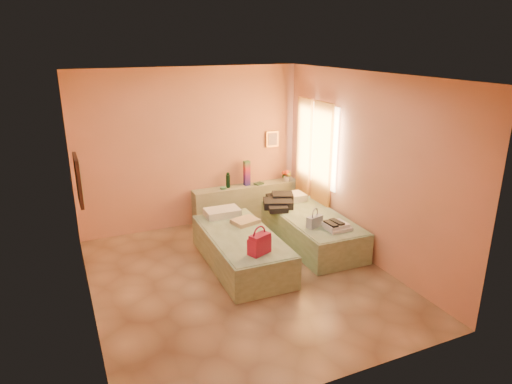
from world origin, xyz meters
TOP-DOWN VIEW (x-y plane):
  - ground at (0.00, 0.00)m, footprint 4.50×4.50m
  - room_walls at (0.21, 0.57)m, footprint 4.02×4.51m
  - headboard_ledge at (0.98, 2.10)m, footprint 2.05×0.30m
  - bed_left at (0.16, 0.40)m, footprint 0.95×2.02m
  - bed_right at (1.50, 0.60)m, footprint 0.95×2.02m
  - water_bottle at (0.62, 2.12)m, footprint 0.08×0.08m
  - rainbow_box at (0.99, 2.11)m, footprint 0.11×0.11m
  - small_dish at (0.51, 2.08)m, footprint 0.15×0.15m
  - green_book at (1.20, 2.06)m, footprint 0.19×0.17m
  - flower_vase at (1.78, 2.04)m, footprint 0.26×0.26m
  - magenta_handbag at (0.14, -0.28)m, footprint 0.34×0.27m
  - khaki_garment at (0.38, 0.76)m, footprint 0.44×0.39m
  - clothes_pile at (1.22, 1.20)m, footprint 0.65×0.65m
  - blue_handbag at (1.29, 0.20)m, footprint 0.29×0.19m
  - towel_stack at (1.55, -0.04)m, footprint 0.36×0.31m
  - sandal_pair at (1.49, -0.03)m, footprint 0.21×0.27m

SIDE VIEW (x-z plane):
  - ground at x=0.00m, z-range 0.00..0.00m
  - bed_left at x=0.16m, z-range 0.00..0.50m
  - bed_right at x=1.50m, z-range 0.00..0.50m
  - headboard_ledge at x=0.98m, z-range 0.00..0.65m
  - khaki_garment at x=0.38m, z-range 0.50..0.57m
  - towel_stack at x=1.55m, z-range 0.50..0.60m
  - clothes_pile at x=1.22m, z-range 0.50..0.66m
  - blue_handbag at x=1.29m, z-range 0.50..0.67m
  - sandal_pair at x=1.49m, z-range 0.60..0.63m
  - magenta_handbag at x=0.14m, z-range 0.50..0.78m
  - green_book at x=1.20m, z-range 0.65..0.68m
  - small_dish at x=0.51m, z-range 0.65..0.68m
  - flower_vase at x=1.78m, z-range 0.65..0.91m
  - water_bottle at x=0.62m, z-range 0.65..0.92m
  - rainbow_box at x=0.99m, z-range 0.65..1.11m
  - room_walls at x=0.21m, z-range 0.38..3.19m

